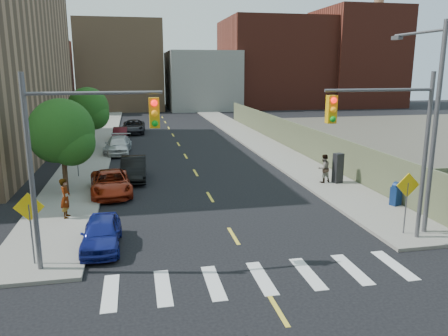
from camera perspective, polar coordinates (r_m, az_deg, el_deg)
name	(u,v)px	position (r m, az deg, el deg)	size (l,w,h in m)	color
sidewalk_nw	(102,132)	(51.48, -15.68, 4.56)	(3.50, 73.00, 0.15)	gray
sidewalk_ne	(235,128)	(52.66, 1.44, 5.21)	(3.50, 73.00, 0.15)	gray
fence_north	(288,134)	(40.17, 8.36, 4.37)	(0.12, 44.00, 2.50)	#616647
bg_bldg_west	(23,75)	(81.39, -24.81, 10.95)	(14.00, 18.00, 12.00)	#592319
bg_bldg_midwest	(121,66)	(81.39, -13.29, 12.83)	(14.00, 16.00, 15.00)	#8C6B4C
bg_bldg_center	(201,80)	(80.28, -3.01, 11.37)	(12.00, 16.00, 10.00)	gray
bg_bldg_east	(272,64)	(85.41, 6.35, 13.41)	(18.00, 18.00, 16.00)	#592319
bg_bldg_fareast	(356,58)	(89.79, 16.82, 13.56)	(14.00, 16.00, 18.00)	#592319
smokestack	(377,31)	(91.97, 19.33, 16.49)	(1.80, 1.80, 28.00)	#8C6B4C
signal_nw	(76,146)	(15.71, -18.79, 2.75)	(4.59, 0.30, 7.00)	#59595E
signal_ne	(393,135)	(18.48, 21.23, 3.99)	(4.59, 0.30, 7.00)	#59595E
streetlight_ne	(430,114)	(20.39, 25.32, 6.35)	(0.25, 3.70, 9.00)	#59595E
warn_sign_nw	(30,215)	(17.10, -24.04, -5.66)	(1.06, 0.06, 2.83)	#59595E
warn_sign_ne	(407,192)	(20.05, 22.81, -2.91)	(1.06, 0.06, 2.83)	#59595E
warn_sign_midwest	(77,149)	(30.05, -18.70, 2.41)	(1.06, 0.06, 2.83)	#59595E
tree_west_near	(62,135)	(25.98, -20.41, 4.05)	(3.66, 3.64, 5.52)	#332114
tree_west_far	(88,110)	(40.77, -17.31, 7.20)	(3.66, 3.64, 5.52)	#332114
parked_car_blue	(101,233)	(18.43, -15.72, -8.16)	(1.51, 3.75, 1.28)	navy
parked_car_black	(134,169)	(28.94, -11.71, -0.08)	(1.58, 4.54, 1.50)	black
parked_car_red	(111,183)	(25.93, -14.57, -1.90)	(2.23, 4.84, 1.35)	maroon
parked_car_silver	(118,145)	(38.41, -13.67, 2.96)	(2.03, 5.01, 1.45)	#A5A8AD
parked_car_white	(118,146)	(37.87, -13.70, 2.85)	(1.77, 4.39, 1.50)	silver
parked_car_maroon	(120,134)	(45.26, -13.39, 4.34)	(1.38, 3.97, 1.31)	#3F0C11
parked_car_grey	(133,127)	(50.07, -11.75, 5.31)	(2.44, 5.29, 1.47)	black
mailbox	(396,194)	(24.36, 21.55, -3.15)	(0.61, 0.54, 1.25)	navy
payphone	(338,168)	(27.94, 14.65, 0.00)	(0.55, 0.45, 1.85)	black
pedestrian_west	(65,198)	(22.04, -20.00, -3.71)	(0.70, 0.46, 1.91)	gray
pedestrian_east	(324,168)	(27.81, 12.90, -0.05)	(0.86, 0.67, 1.77)	gray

